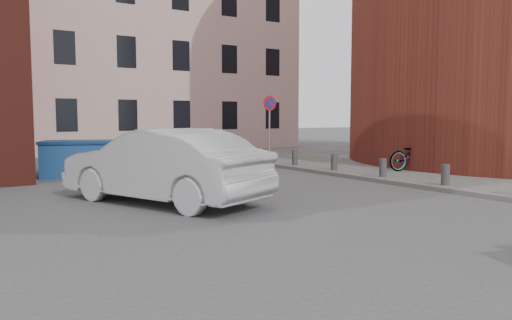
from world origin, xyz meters
TOP-DOWN VIEW (x-y plane):
  - ground at (0.00, 0.00)m, footprint 120.00×120.00m
  - sidewalk at (10.00, 4.00)m, footprint 9.00×24.00m
  - building_pink at (6.00, 22.00)m, footprint 16.00×8.00m
  - no_parking_sign at (6.00, 9.48)m, footprint 0.60×0.09m
  - bollards at (6.00, 3.40)m, footprint 0.22×9.02m
  - barriers at (4.20, 15.00)m, footprint 4.70×0.18m
  - dumpster at (-1.25, 9.39)m, footprint 3.09×2.30m
  - silver_car at (-1.08, 3.34)m, footprint 3.56×5.35m
  - bicycle at (8.21, 4.07)m, footprint 2.09×1.06m

SIDE VIEW (x-z plane):
  - ground at x=0.00m, z-range 0.00..0.00m
  - sidewalk at x=10.00m, z-range 0.00..0.12m
  - bollards at x=6.00m, z-range 0.12..0.67m
  - barriers at x=4.20m, z-range 0.00..1.00m
  - dumpster at x=-1.25m, z-range 0.00..1.16m
  - bicycle at x=8.21m, z-range 0.12..1.17m
  - silver_car at x=-1.08m, z-range 0.00..1.67m
  - no_parking_sign at x=6.00m, z-range 0.69..3.34m
  - building_pink at x=6.00m, z-range 0.00..14.00m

